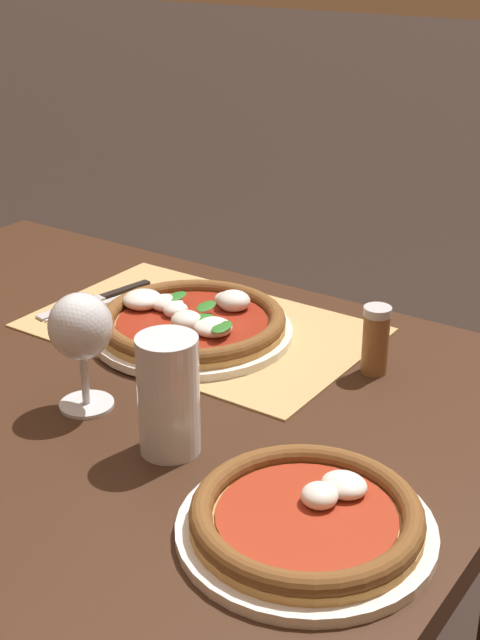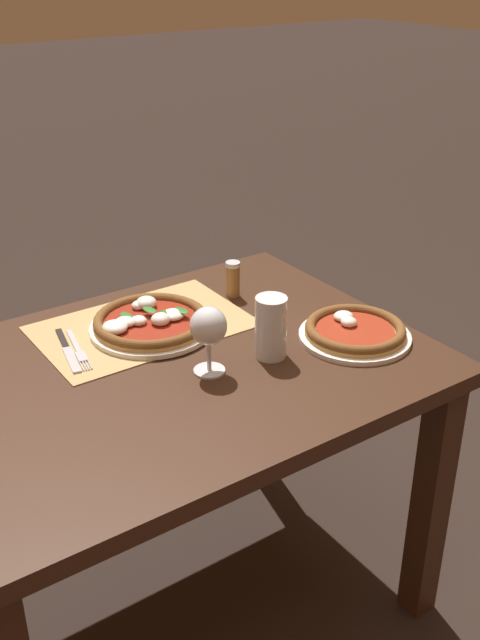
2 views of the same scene
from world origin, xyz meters
The scene contains 9 objects.
dining_table centered at (0.00, 0.00, 0.62)m, with size 1.16×0.84×0.74m.
paper_placemat centered at (-0.04, -0.20, 0.74)m, with size 0.50×0.33×0.00m, color tan.
pizza_near centered at (-0.05, -0.16, 0.76)m, with size 0.30×0.30×0.05m.
pizza_far centered at (-0.43, 0.14, 0.76)m, with size 0.27×0.27×0.05m.
wine_glass centered at (-0.06, 0.08, 0.85)m, with size 0.08×0.08×0.16m.
pint_glass centered at (-0.21, 0.10, 0.81)m, with size 0.07×0.07×0.15m.
fork centered at (0.14, -0.17, 0.75)m, with size 0.06×0.20×0.00m.
knife centered at (0.16, -0.18, 0.75)m, with size 0.06×0.21×0.01m.
pepper_shaker centered at (-0.32, -0.21, 0.79)m, with size 0.04×0.04×0.10m.
Camera 1 is at (-0.78, 0.79, 1.31)m, focal length 50.00 mm.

